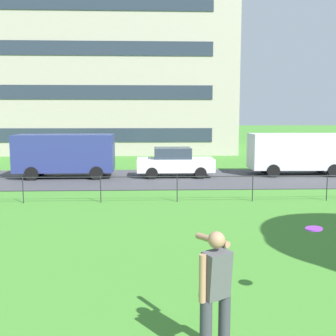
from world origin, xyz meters
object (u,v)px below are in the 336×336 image
Objects in this scene: apartment_building_background at (81,76)px; panel_van_center at (66,153)px; frisbee at (314,229)px; panel_van_far_left at (297,151)px; car_white_far_right at (175,162)px; person_thrower at (215,290)px.

panel_van_center is at bearing -83.27° from apartment_building_background.
frisbee is 0.06× the size of panel_van_far_left.
panel_van_center is 1.26× the size of car_white_far_right.
panel_van_far_left is at bearing 71.24° from frisbee.
person_thrower is 2.23m from frisbee.
frisbee is 0.07× the size of car_white_far_right.
apartment_building_background is (-7.49, 34.87, 6.04)m from person_thrower.
person_thrower reaches higher than frisbee.
frisbee is at bearing 35.24° from person_thrower.
car_white_far_right is at bearing -175.72° from panel_van_far_left.
apartment_building_background is at bearing 128.76° from panel_van_far_left.
apartment_building_background is at bearing 96.73° from panel_van_center.
car_white_far_right is 6.70m from panel_van_far_left.
person_thrower is 0.34× the size of panel_van_center.
panel_van_center reaches higher than person_thrower.
frisbee is 0.01× the size of apartment_building_background.
frisbee is at bearing -74.57° from apartment_building_background.
person_thrower is 0.34× the size of panel_van_far_left.
apartment_building_background is (-14.54, 18.11, 5.69)m from panel_van_far_left.
panel_van_center is at bearing -177.58° from panel_van_far_left.
panel_van_far_left is at bearing 2.42° from panel_van_center.
person_thrower is at bearing -77.88° from apartment_building_background.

